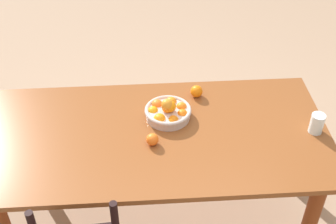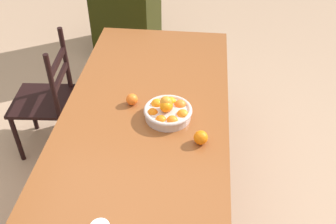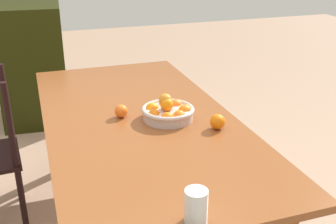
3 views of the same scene
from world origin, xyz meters
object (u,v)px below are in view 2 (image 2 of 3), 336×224
at_px(fruit_bowl, 168,111).
at_px(orange_loose_0, 132,99).
at_px(cabinet, 127,1).
at_px(chair_near_window, 47,100).
at_px(orange_loose_1, 201,138).
at_px(dining_table, 147,122).

distance_m(fruit_bowl, orange_loose_0, 0.25).
bearing_deg(cabinet, chair_near_window, 173.12).
relative_size(chair_near_window, fruit_bowl, 3.37).
xyz_separation_m(orange_loose_0, orange_loose_1, (-0.30, -0.42, 0.00)).
relative_size(chair_near_window, cabinet, 0.86).
xyz_separation_m(fruit_bowl, orange_loose_1, (-0.19, -0.19, -0.01)).
distance_m(chair_near_window, orange_loose_0, 0.87).
xyz_separation_m(fruit_bowl, orange_loose_0, (0.10, 0.23, -0.01)).
bearing_deg(orange_loose_0, chair_near_window, 63.51).
bearing_deg(orange_loose_1, cabinet, 20.39).
bearing_deg(chair_near_window, fruit_bowl, 59.86).
distance_m(cabinet, orange_loose_0, 2.00).
bearing_deg(orange_loose_0, fruit_bowl, -114.17).
xyz_separation_m(cabinet, orange_loose_0, (-1.95, -0.41, 0.23)).
bearing_deg(orange_loose_1, dining_table, 51.53).
relative_size(orange_loose_0, orange_loose_1, 0.91).
distance_m(chair_near_window, fruit_bowl, 1.11).
bearing_deg(dining_table, cabinet, 14.19).
relative_size(dining_table, chair_near_window, 2.12).
distance_m(dining_table, chair_near_window, 0.92).
height_order(dining_table, cabinet, cabinet).
bearing_deg(chair_near_window, orange_loose_1, 55.97).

